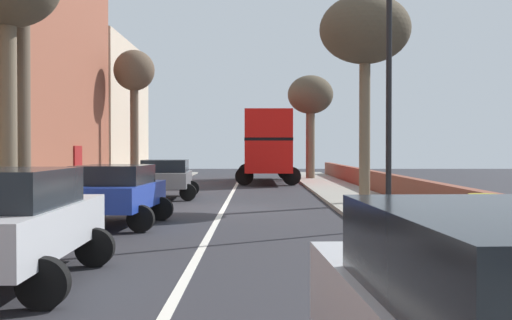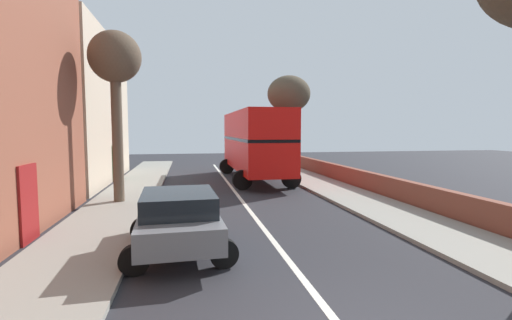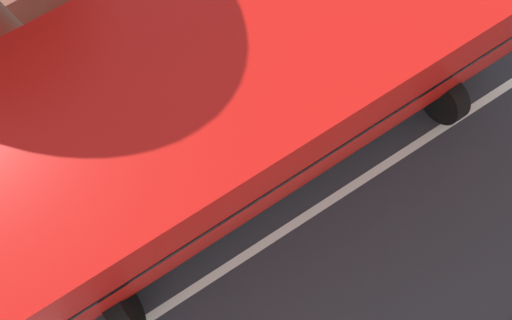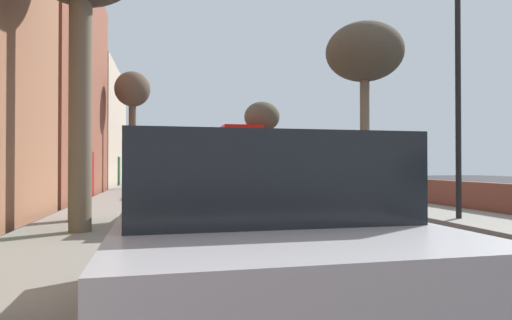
# 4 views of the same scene
# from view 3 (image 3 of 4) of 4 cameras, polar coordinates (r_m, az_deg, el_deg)

# --- Properties ---
(double_decker_bus) EXTENTS (3.60, 10.10, 4.06)m
(double_decker_bus) POSITION_cam_3_polar(r_m,az_deg,el_deg) (5.63, -0.48, 8.80)
(double_decker_bus) COLOR red
(double_decker_bus) RESTS_ON ground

